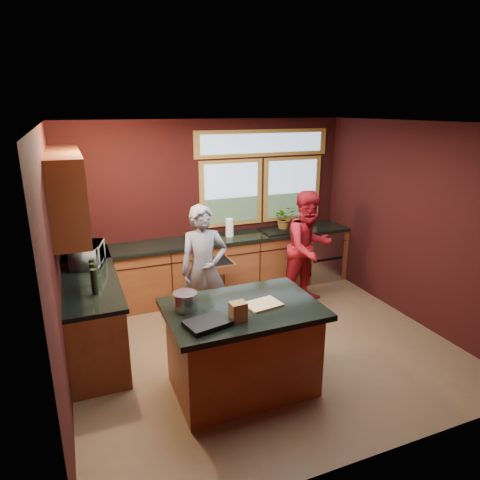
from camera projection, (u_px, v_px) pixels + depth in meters
floor at (262, 344)px, 5.39m from camera, size 4.50×4.50×0.00m
room_shell at (206, 203)px, 4.93m from camera, size 4.52×4.02×2.71m
back_counter at (229, 264)px, 6.83m from camera, size 4.50×0.64×0.93m
left_counter at (92, 309)px, 5.31m from camera, size 0.64×2.30×0.93m
island at (243, 347)px, 4.43m from camera, size 1.55×1.05×0.95m
person_grey at (204, 270)px, 5.53m from camera, size 0.66×0.48×1.70m
person_red at (308, 248)px, 6.36m from camera, size 0.93×0.78×1.72m
microwave at (88, 255)px, 5.41m from camera, size 0.47×0.59×0.28m
potted_plant at (284, 218)px, 7.04m from camera, size 0.35×0.30×0.39m
paper_towel at (229, 228)px, 6.66m from camera, size 0.12×0.12×0.28m
cutting_board at (263, 304)px, 4.32m from camera, size 0.38×0.30×0.02m
stock_pot at (185, 301)px, 4.20m from camera, size 0.24×0.24×0.18m
paper_bag at (238, 311)px, 3.99m from camera, size 0.16×0.13×0.18m
black_tray at (208, 323)px, 3.91m from camera, size 0.45×0.36×0.05m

